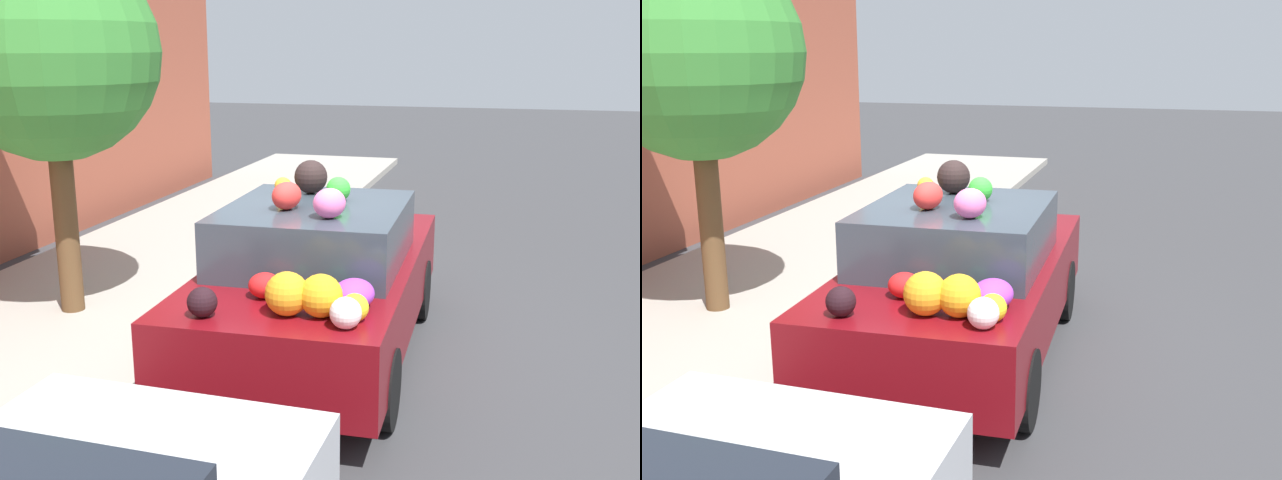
% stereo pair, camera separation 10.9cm
% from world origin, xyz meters
% --- Properties ---
extents(ground_plane, '(60.00, 60.00, 0.00)m').
position_xyz_m(ground_plane, '(0.00, 0.00, 0.00)').
color(ground_plane, '#38383A').
extents(sidewalk_curb, '(24.00, 3.20, 0.14)m').
position_xyz_m(sidewalk_curb, '(0.00, 2.70, 0.07)').
color(sidewalk_curb, '#9E998E').
rests_on(sidewalk_curb, ground).
extents(street_tree, '(2.14, 2.14, 3.73)m').
position_xyz_m(street_tree, '(0.17, 2.61, 2.78)').
color(street_tree, brown).
rests_on(street_tree, sidewalk_curb).
extents(art_car, '(4.04, 1.88, 1.81)m').
position_xyz_m(art_car, '(-0.06, -0.17, 0.79)').
color(art_car, maroon).
rests_on(art_car, ground).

